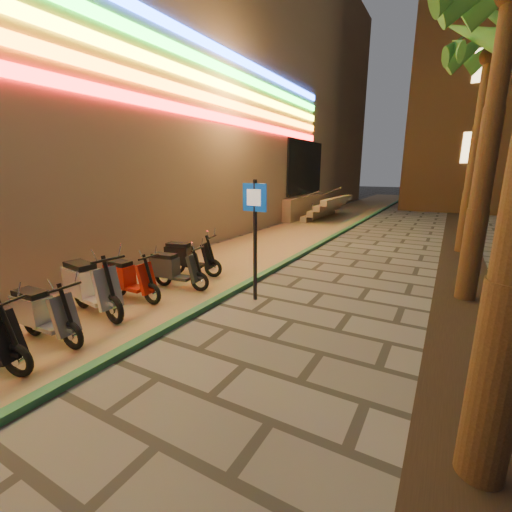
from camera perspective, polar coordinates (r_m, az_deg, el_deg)
The scene contains 12 objects.
ground at distance 4.25m, azimuth -34.09°, elevation -27.56°, with size 120.00×120.00×0.00m, color #474442.
parking_strip at distance 12.83m, azimuth 2.42°, elevation 2.10°, with size 3.40×60.00×0.01m, color #8C7251.
green_curb at distance 12.16m, azimuth 9.58°, elevation 1.46°, with size 0.18×60.00×0.10m, color #235E3C.
planting_strip at distance 6.75m, azimuth 31.75°, elevation -11.36°, with size 1.20×40.00×0.02m, color black.
mall_building at distance 22.21m, azimuth -31.87°, elevation 24.66°, with size 24.23×44.00×15.00m.
palm_d at distance 13.59m, azimuth 34.46°, elevation 25.78°, with size 2.97×3.02×7.16m.
pedestrian_sign at distance 6.92m, azimuth -0.20°, elevation 5.35°, with size 0.55×0.11×2.50m.
scooter_6 at distance 6.50m, azimuth -32.13°, elevation -8.10°, with size 1.48×0.52×1.05m.
scooter_7 at distance 7.25m, azimuth -26.10°, elevation -4.49°, with size 1.77×0.71×1.24m.
scooter_8 at distance 7.74m, azimuth -20.67°, elevation -3.47°, with size 1.47×0.52×1.04m.
scooter_9 at distance 8.14m, azimuth -13.64°, elevation -2.14°, with size 1.47×0.60×1.03m.
scooter_10 at distance 9.07m, azimuth -11.45°, elevation -0.19°, with size 1.55×0.72×1.09m.
Camera 1 is at (3.09, -1.18, 2.67)m, focal length 24.00 mm.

